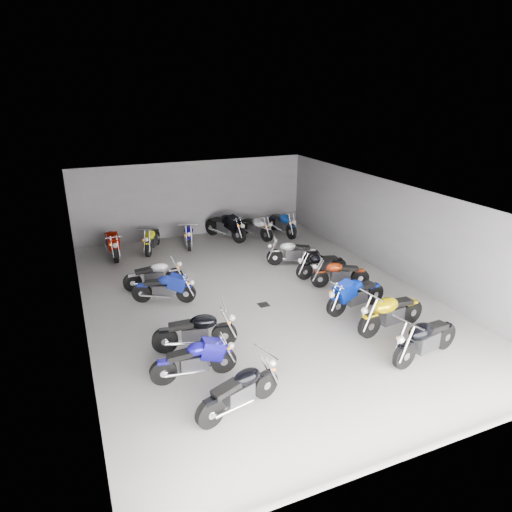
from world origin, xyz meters
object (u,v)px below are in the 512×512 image
Objects in this scene: motorcycle_left_a at (240,390)px; motorcycle_right_b at (391,312)px; drain_grate at (264,305)px; motorcycle_left_f at (154,275)px; motorcycle_left_c at (196,331)px; motorcycle_right_f at (293,252)px; motorcycle_right_a at (425,339)px; motorcycle_right_d at (339,273)px; motorcycle_back_a at (112,243)px; motorcycle_back_b at (152,239)px; motorcycle_back_d at (226,226)px; motorcycle_left_b at (195,359)px; motorcycle_back_c at (189,234)px; motorcycle_back_f at (283,223)px; motorcycle_right_c at (355,294)px; motorcycle_back_e at (255,227)px; motorcycle_right_e at (321,264)px; motorcycle_left_e at (165,288)px.

motorcycle_left_a is 0.88× the size of motorcycle_right_b.
drain_grate is 3.73m from motorcycle_left_f.
motorcycle_right_f is (4.83, 4.18, -0.03)m from motorcycle_left_c.
motorcycle_left_a is at bearing 79.38° from motorcycle_right_a.
motorcycle_right_d is 0.83× the size of motorcycle_back_a.
drain_grate is 0.17× the size of motorcycle_back_b.
motorcycle_left_f is 5.97m from motorcycle_right_d.
motorcycle_back_b is 0.88× the size of motorcycle_back_d.
motorcycle_left_b is 0.94× the size of motorcycle_left_c.
motorcycle_back_b is (-4.50, 10.18, -0.04)m from motorcycle_right_a.
motorcycle_back_c reaches higher than motorcycle_right_d.
motorcycle_right_b is at bearing 48.29° from motorcycle_left_f.
motorcycle_left_a is at bearing 54.81° from motorcycle_back_f.
motorcycle_back_c is at bearing 95.69° from drain_grate.
motorcycle_right_f is (5.18, 5.32, 0.00)m from motorcycle_left_b.
motorcycle_left_a is 0.89× the size of motorcycle_back_d.
motorcycle_right_f is (0.00, 3.94, -0.04)m from motorcycle_right_c.
motorcycle_right_c reaches higher than motorcycle_left_c.
drain_grate is 3.98m from motorcycle_left_b.
motorcycle_back_a is 3.04m from motorcycle_back_c.
motorcycle_back_b is 0.96× the size of motorcycle_back_e.
motorcycle_back_e is at bearing -8.87° from motorcycle_right_c.
motorcycle_right_f is at bearing -5.16° from motorcycle_right_b.
motorcycle_back_a is 1.11× the size of motorcycle_back_e.
motorcycle_left_c is (0.35, 1.14, 0.03)m from motorcycle_left_b.
motorcycle_right_b is at bearing -159.14° from motorcycle_right_f.
motorcycle_back_f reaches higher than motorcycle_right_c.
motorcycle_left_a is 1.01× the size of motorcycle_left_f.
motorcycle_left_c is 1.09× the size of motorcycle_right_f.
motorcycle_back_a reaches higher than motorcycle_left_f.
motorcycle_left_c is 5.89m from motorcycle_right_e.
motorcycle_right_e is 0.99× the size of motorcycle_back_b.
motorcycle_right_d reaches higher than drain_grate.
motorcycle_back_a reaches higher than motorcycle_right_b.
motorcycle_right_b is 1.05× the size of motorcycle_right_c.
motorcycle_back_c is (1.74, 10.29, -0.00)m from motorcycle_left_a.
motorcycle_left_c is at bearing 166.72° from motorcycle_left_b.
motorcycle_back_d is (-1.33, 10.45, 0.03)m from motorcycle_right_a.
motorcycle_right_e is at bearing -17.29° from motorcycle_right_c.
motorcycle_left_b is 1.00× the size of motorcycle_back_c.
motorcycle_back_d is at bearing 167.51° from motorcycle_left_e.
motorcycle_right_f reaches higher than motorcycle_left_b.
motorcycle_right_d is at bearing 134.31° from motorcycle_back_c.
motorcycle_right_f is 4.60m from motorcycle_back_c.
motorcycle_right_d is (0.49, 1.60, -0.05)m from motorcycle_right_c.
motorcycle_right_d is 0.85× the size of motorcycle_back_d.
motorcycle_right_e is 5.40m from motorcycle_back_d.
motorcycle_left_a reaches higher than motorcycle_left_e.
motorcycle_right_f is at bearing -10.56° from motorcycle_right_a.
motorcycle_right_e is (2.67, 1.21, 0.45)m from drain_grate.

